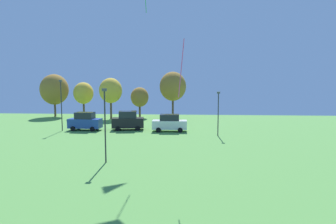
% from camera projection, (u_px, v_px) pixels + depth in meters
% --- Properties ---
extents(kite_flying_5, '(4.17, 4.05, 4.95)m').
position_uv_depth(kite_flying_5, '(194.00, 21.00, 16.92)').
color(kite_flying_5, red).
extents(parked_car_leftmost, '(4.45, 2.19, 2.45)m').
position_uv_depth(parked_car_leftmost, '(85.00, 121.00, 40.33)').
color(parked_car_leftmost, '#234299').
rests_on(parked_car_leftmost, ground).
extents(parked_car_second_from_left, '(4.47, 2.51, 2.56)m').
position_uv_depth(parked_car_second_from_left, '(128.00, 121.00, 40.66)').
color(parked_car_second_from_left, black).
rests_on(parked_car_second_from_left, ground).
extents(parked_car_third_from_left, '(4.57, 2.04, 2.26)m').
position_uv_depth(parked_car_third_from_left, '(170.00, 123.00, 39.41)').
color(parked_car_third_from_left, silver).
rests_on(parked_car_third_from_left, ground).
extents(light_post_0, '(0.36, 0.20, 6.05)m').
position_uv_depth(light_post_0, '(105.00, 121.00, 24.08)').
color(light_post_0, '#2D2D33').
rests_on(light_post_0, ground).
extents(light_post_1, '(0.36, 0.20, 5.36)m').
position_uv_depth(light_post_1, '(218.00, 111.00, 35.98)').
color(light_post_1, '#2D2D33').
rests_on(light_post_1, ground).
extents(light_post_2, '(0.36, 0.20, 6.76)m').
position_uv_depth(light_post_2, '(61.00, 103.00, 39.55)').
color(light_post_2, '#2D2D33').
rests_on(light_post_2, ground).
extents(treeline_tree_0, '(5.13, 5.13, 7.87)m').
position_uv_depth(treeline_tree_0, '(54.00, 90.00, 55.44)').
color(treeline_tree_0, brown).
rests_on(treeline_tree_0, ground).
extents(treeline_tree_1, '(3.60, 3.60, 6.39)m').
position_uv_depth(treeline_tree_1, '(83.00, 93.00, 54.74)').
color(treeline_tree_1, brown).
rests_on(treeline_tree_1, ground).
extents(treeline_tree_2, '(3.96, 3.96, 7.14)m').
position_uv_depth(treeline_tree_2, '(111.00, 91.00, 51.98)').
color(treeline_tree_2, brown).
rests_on(treeline_tree_2, ground).
extents(treeline_tree_3, '(3.23, 3.23, 5.49)m').
position_uv_depth(treeline_tree_3, '(140.00, 97.00, 54.15)').
color(treeline_tree_3, brown).
rests_on(treeline_tree_3, ground).
extents(treeline_tree_4, '(4.70, 4.70, 8.25)m').
position_uv_depth(treeline_tree_4, '(173.00, 86.00, 53.10)').
color(treeline_tree_4, brown).
rests_on(treeline_tree_4, ground).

